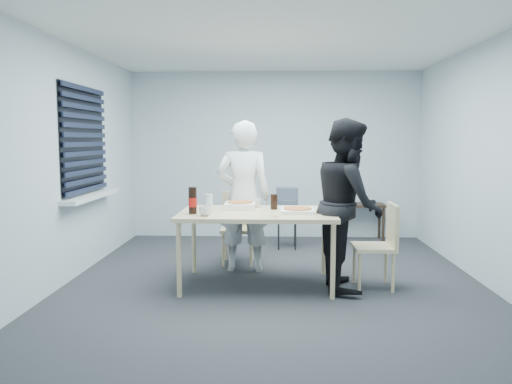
{
  "coord_description": "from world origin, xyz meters",
  "views": [
    {
      "loc": [
        0.01,
        -5.38,
        1.56
      ],
      "look_at": [
        -0.2,
        0.1,
        0.97
      ],
      "focal_mm": 35.0,
      "sensor_mm": 36.0,
      "label": 1
    }
  ],
  "objects_px": {
    "person_white": "(244,196)",
    "mug_a": "(205,211)",
    "side_table": "(357,209)",
    "backpack": "(287,203)",
    "stool": "(287,225)",
    "chair_right": "(382,240)",
    "dining_table": "(257,217)",
    "person_black": "(348,204)",
    "mug_b": "(257,203)",
    "chair_far": "(238,222)",
    "soda_bottle": "(193,201)"
  },
  "relations": [
    {
      "from": "person_white",
      "to": "mug_a",
      "type": "xyz_separation_m",
      "value": [
        -0.33,
        -0.9,
        -0.04
      ]
    },
    {
      "from": "side_table",
      "to": "backpack",
      "type": "relative_size",
      "value": 1.97
    },
    {
      "from": "backpack",
      "to": "mug_a",
      "type": "bearing_deg",
      "value": -123.4
    },
    {
      "from": "stool",
      "to": "mug_a",
      "type": "relative_size",
      "value": 3.58
    },
    {
      "from": "mug_a",
      "to": "chair_right",
      "type": "bearing_deg",
      "value": 8.06
    },
    {
      "from": "backpack",
      "to": "mug_a",
      "type": "relative_size",
      "value": 3.5
    },
    {
      "from": "dining_table",
      "to": "mug_a",
      "type": "xyz_separation_m",
      "value": [
        -0.51,
        -0.31,
        0.11
      ]
    },
    {
      "from": "chair_right",
      "to": "side_table",
      "type": "bearing_deg",
      "value": 86.86
    },
    {
      "from": "person_black",
      "to": "mug_b",
      "type": "bearing_deg",
      "value": 68.25
    },
    {
      "from": "dining_table",
      "to": "person_white",
      "type": "xyz_separation_m",
      "value": [
        -0.18,
        0.58,
        0.15
      ]
    },
    {
      "from": "dining_table",
      "to": "mug_a",
      "type": "relative_size",
      "value": 13.24
    },
    {
      "from": "person_white",
      "to": "dining_table",
      "type": "bearing_deg",
      "value": 107.24
    },
    {
      "from": "chair_right",
      "to": "person_white",
      "type": "xyz_separation_m",
      "value": [
        -1.49,
        0.64,
        0.37
      ]
    },
    {
      "from": "person_black",
      "to": "backpack",
      "type": "height_order",
      "value": "person_black"
    },
    {
      "from": "mug_a",
      "to": "stool",
      "type": "bearing_deg",
      "value": 67.68
    },
    {
      "from": "chair_right",
      "to": "stool",
      "type": "distance_m",
      "value": 2.1
    },
    {
      "from": "chair_far",
      "to": "side_table",
      "type": "height_order",
      "value": "chair_far"
    },
    {
      "from": "dining_table",
      "to": "soda_bottle",
      "type": "xyz_separation_m",
      "value": [
        -0.65,
        -0.19,
        0.19
      ]
    },
    {
      "from": "chair_right",
      "to": "mug_a",
      "type": "relative_size",
      "value": 7.24
    },
    {
      "from": "person_white",
      "to": "chair_far",
      "type": "bearing_deg",
      "value": -77.37
    },
    {
      "from": "chair_right",
      "to": "person_black",
      "type": "distance_m",
      "value": 0.52
    },
    {
      "from": "dining_table",
      "to": "stool",
      "type": "distance_m",
      "value": 1.88
    },
    {
      "from": "mug_b",
      "to": "soda_bottle",
      "type": "height_order",
      "value": "soda_bottle"
    },
    {
      "from": "chair_far",
      "to": "soda_bottle",
      "type": "height_order",
      "value": "soda_bottle"
    },
    {
      "from": "mug_a",
      "to": "mug_b",
      "type": "height_order",
      "value": "mug_a"
    },
    {
      "from": "dining_table",
      "to": "backpack",
      "type": "distance_m",
      "value": 1.83
    },
    {
      "from": "dining_table",
      "to": "mug_b",
      "type": "relative_size",
      "value": 16.28
    },
    {
      "from": "mug_a",
      "to": "mug_b",
      "type": "relative_size",
      "value": 1.23
    },
    {
      "from": "chair_far",
      "to": "person_white",
      "type": "height_order",
      "value": "person_white"
    },
    {
      "from": "chair_far",
      "to": "person_white",
      "type": "distance_m",
      "value": 0.56
    },
    {
      "from": "chair_far",
      "to": "stool",
      "type": "bearing_deg",
      "value": 52.01
    },
    {
      "from": "chair_far",
      "to": "side_table",
      "type": "xyz_separation_m",
      "value": [
        1.72,
        1.44,
        -0.03
      ]
    },
    {
      "from": "chair_far",
      "to": "stool",
      "type": "distance_m",
      "value": 1.04
    },
    {
      "from": "person_white",
      "to": "stool",
      "type": "distance_m",
      "value": 1.44
    },
    {
      "from": "chair_right",
      "to": "backpack",
      "type": "bearing_deg",
      "value": 117.2
    },
    {
      "from": "backpack",
      "to": "person_black",
      "type": "bearing_deg",
      "value": -83.31
    },
    {
      "from": "chair_far",
      "to": "backpack",
      "type": "xyz_separation_m",
      "value": [
        0.63,
        0.8,
        0.14
      ]
    },
    {
      "from": "person_white",
      "to": "side_table",
      "type": "distance_m",
      "value": 2.49
    },
    {
      "from": "backpack",
      "to": "mug_a",
      "type": "height_order",
      "value": "mug_a"
    },
    {
      "from": "dining_table",
      "to": "person_white",
      "type": "relative_size",
      "value": 0.92
    },
    {
      "from": "chair_far",
      "to": "chair_right",
      "type": "distance_m",
      "value": 1.9
    },
    {
      "from": "chair_right",
      "to": "side_table",
      "type": "distance_m",
      "value": 2.49
    },
    {
      "from": "person_white",
      "to": "soda_bottle",
      "type": "bearing_deg",
      "value": 58.46
    },
    {
      "from": "person_white",
      "to": "backpack",
      "type": "xyz_separation_m",
      "value": [
        0.54,
        1.2,
        -0.24
      ]
    },
    {
      "from": "side_table",
      "to": "mug_b",
      "type": "height_order",
      "value": "mug_b"
    },
    {
      "from": "chair_right",
      "to": "person_black",
      "type": "bearing_deg",
      "value": -179.33
    },
    {
      "from": "person_white",
      "to": "mug_b",
      "type": "bearing_deg",
      "value": 122.47
    },
    {
      "from": "person_white",
      "to": "soda_bottle",
      "type": "height_order",
      "value": "person_white"
    },
    {
      "from": "person_black",
      "to": "chair_far",
      "type": "bearing_deg",
      "value": 49.19
    },
    {
      "from": "soda_bottle",
      "to": "side_table",
      "type": "bearing_deg",
      "value": 51.3
    }
  ]
}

